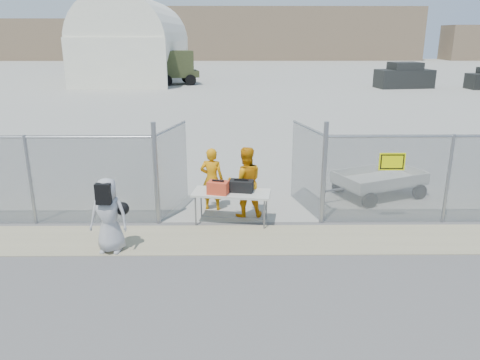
{
  "coord_description": "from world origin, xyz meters",
  "views": [
    {
      "loc": [
        -0.09,
        -8.66,
        4.43
      ],
      "look_at": [
        0.0,
        2.0,
        1.1
      ],
      "focal_mm": 35.0,
      "sensor_mm": 36.0,
      "label": 1
    }
  ],
  "objects_px": {
    "visitor": "(109,215)",
    "security_worker_left": "(212,179)",
    "security_worker_right": "(245,182)",
    "folding_table": "(232,207)",
    "utility_trailer": "(379,183)"
  },
  "relations": [
    {
      "from": "visitor",
      "to": "security_worker_left",
      "type": "bearing_deg",
      "value": 55.1
    },
    {
      "from": "security_worker_left",
      "to": "security_worker_right",
      "type": "height_order",
      "value": "security_worker_right"
    },
    {
      "from": "folding_table",
      "to": "security_worker_right",
      "type": "distance_m",
      "value": 0.74
    },
    {
      "from": "folding_table",
      "to": "security_worker_right",
      "type": "height_order",
      "value": "security_worker_right"
    },
    {
      "from": "utility_trailer",
      "to": "security_worker_left",
      "type": "bearing_deg",
      "value": 169.11
    },
    {
      "from": "folding_table",
      "to": "security_worker_left",
      "type": "xyz_separation_m",
      "value": [
        -0.52,
        0.9,
        0.44
      ]
    },
    {
      "from": "visitor",
      "to": "utility_trailer",
      "type": "xyz_separation_m",
      "value": [
        6.74,
        3.51,
        -0.43
      ]
    },
    {
      "from": "security_worker_left",
      "to": "security_worker_right",
      "type": "xyz_separation_m",
      "value": [
        0.86,
        -0.48,
        0.07
      ]
    },
    {
      "from": "security_worker_left",
      "to": "visitor",
      "type": "bearing_deg",
      "value": 59.68
    },
    {
      "from": "folding_table",
      "to": "visitor",
      "type": "bearing_deg",
      "value": -140.09
    },
    {
      "from": "security_worker_right",
      "to": "visitor",
      "type": "relative_size",
      "value": 1.11
    },
    {
      "from": "security_worker_right",
      "to": "utility_trailer",
      "type": "relative_size",
      "value": 0.57
    },
    {
      "from": "security_worker_right",
      "to": "utility_trailer",
      "type": "xyz_separation_m",
      "value": [
        3.84,
        1.52,
        -0.52
      ]
    },
    {
      "from": "folding_table",
      "to": "security_worker_left",
      "type": "relative_size",
      "value": 1.12
    },
    {
      "from": "utility_trailer",
      "to": "folding_table",
      "type": "bearing_deg",
      "value": -178.48
    }
  ]
}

